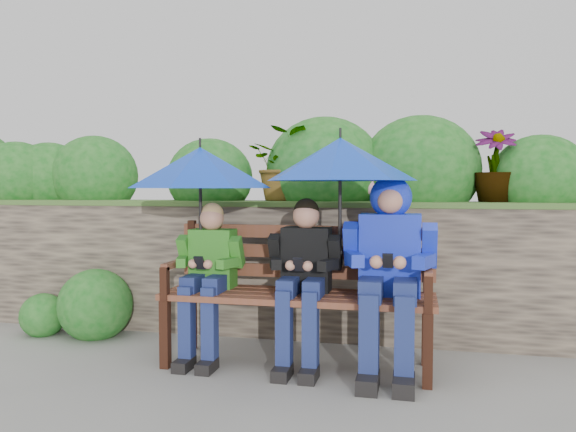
% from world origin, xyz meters
% --- Properties ---
extents(ground, '(60.00, 60.00, 0.00)m').
position_xyz_m(ground, '(0.00, 0.00, 0.00)').
color(ground, gray).
rests_on(ground, ground).
extents(garden_backdrop, '(8.00, 2.88, 1.84)m').
position_xyz_m(garden_backdrop, '(-0.02, 1.60, 0.63)').
color(garden_backdrop, '#3D352F').
rests_on(garden_backdrop, ground).
extents(park_bench, '(1.71, 0.50, 0.90)m').
position_xyz_m(park_bench, '(0.09, 0.06, 0.51)').
color(park_bench, black).
rests_on(park_bench, ground).
extents(boy_left, '(0.43, 0.50, 1.03)m').
position_xyz_m(boy_left, '(-0.51, -0.01, 0.59)').
color(boy_left, '#227720').
rests_on(boy_left, ground).
extents(boy_middle, '(0.46, 0.53, 1.07)m').
position_xyz_m(boy_middle, '(0.13, -0.01, 0.60)').
color(boy_middle, black).
rests_on(boy_middle, ground).
extents(boy_right, '(0.56, 0.68, 1.21)m').
position_xyz_m(boy_right, '(0.66, -0.01, 0.71)').
color(boy_right, '#121ABB').
rests_on(boy_right, ground).
extents(umbrella_left, '(0.96, 0.96, 0.78)m').
position_xyz_m(umbrella_left, '(-0.58, 0.03, 1.27)').
color(umbrella_left, '#0837C1').
rests_on(umbrella_left, ground).
extents(umbrella_right, '(0.94, 0.94, 0.80)m').
position_xyz_m(umbrella_right, '(0.35, 0.04, 1.31)').
color(umbrella_right, '#0837C1').
rests_on(umbrella_right, ground).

